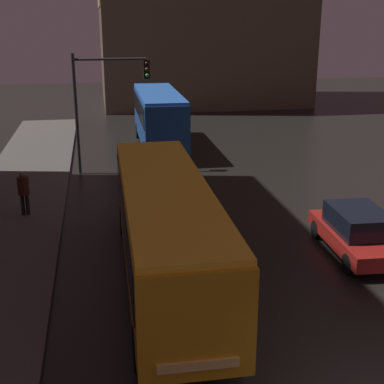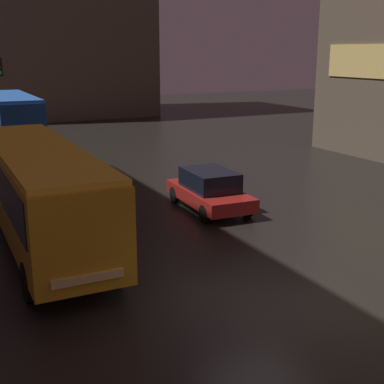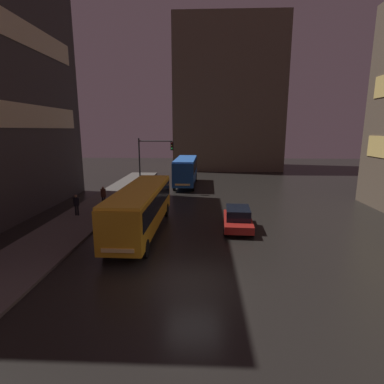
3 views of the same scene
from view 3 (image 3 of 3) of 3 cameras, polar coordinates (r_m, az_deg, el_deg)
name	(u,v)px [view 3 (image 3 of 3)]	position (r m, az deg, el deg)	size (l,w,h in m)	color
ground_plane	(194,283)	(14.13, 0.36, -16.89)	(120.00, 120.00, 0.00)	black
sidewalk_left	(85,216)	(25.20, -19.73, -4.34)	(4.00, 48.00, 0.15)	#56514C
building_far_backdrop	(227,98)	(55.14, 6.66, 17.29)	(18.07, 12.00, 24.24)	brown
bus_near	(141,205)	(20.10, -9.63, -2.43)	(2.57, 10.87, 3.08)	orange
bus_far	(186,169)	(36.72, -1.19, 4.44)	(2.53, 9.30, 3.37)	#194793
car_taxi	(238,218)	(21.00, 8.71, -4.96)	(2.10, 4.36, 1.52)	maroon
pedestrian_near	(76,203)	(25.15, -21.19, -1.95)	(0.56, 0.56, 1.65)	black
pedestrian_mid	(103,194)	(27.38, -16.53, -0.41)	(0.57, 0.57, 1.76)	black
traffic_light_main	(152,156)	(32.09, -7.68, 6.82)	(3.73, 0.35, 5.91)	#2D2D2D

